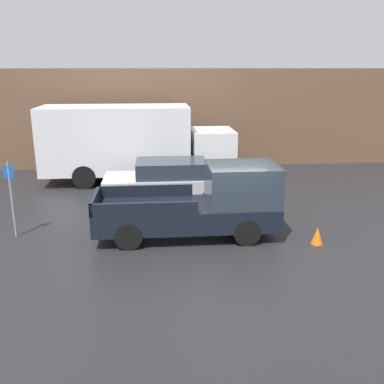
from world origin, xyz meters
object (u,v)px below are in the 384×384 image
Objects in this scene: car at (169,181)px; delivery_truck at (131,141)px; pickup_truck at (205,204)px; traffic_cone at (317,236)px; parking_sign at (11,195)px.

delivery_truck reaches higher than car.
delivery_truck reaches higher than pickup_truck.
parking_sign is at bearing 171.21° from traffic_cone.
car is 3.71m from delivery_truck.
traffic_cone is (3.19, -0.96, -0.75)m from pickup_truck.
traffic_cone is (5.68, -7.82, -1.54)m from delivery_truck.
car is 2.07× the size of parking_sign.
delivery_truck is at bearing 115.63° from car.
parking_sign reaches higher than traffic_cone.
delivery_truck is at bearing 126.02° from traffic_cone.
car is at bearing 104.65° from pickup_truck.
parking_sign is at bearing -146.08° from car.
car reaches higher than traffic_cone.
pickup_truck reaches higher than car.
parking_sign is 4.52× the size of traffic_cone.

